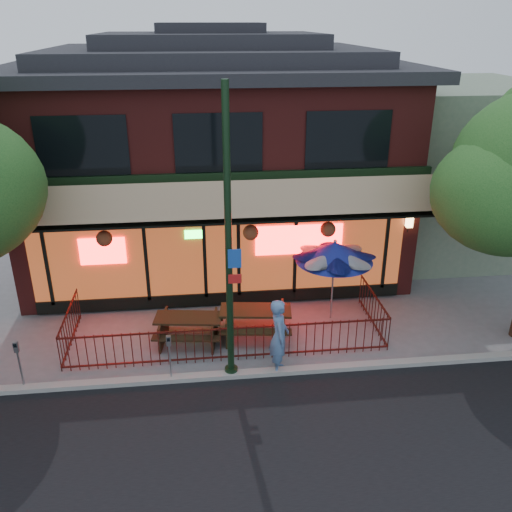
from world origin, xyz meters
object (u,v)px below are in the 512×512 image
(street_light, at_px, (229,258))
(picnic_table_right, at_px, (256,318))
(picnic_table_left, at_px, (189,325))
(pedestrian, at_px, (279,336))
(patio_umbrella, at_px, (335,252))
(parking_meter_far, at_px, (18,357))
(parking_meter_near, at_px, (169,351))

(street_light, distance_m, picnic_table_right, 3.23)
(picnic_table_left, xyz_separation_m, pedestrian, (2.22, -1.58, 0.49))
(patio_umbrella, distance_m, parking_meter_far, 8.50)
(street_light, bearing_deg, parking_meter_far, 179.97)
(patio_umbrella, relative_size, pedestrian, 1.26)
(street_light, bearing_deg, patio_umbrella, 38.22)
(picnic_table_left, relative_size, picnic_table_right, 0.93)
(pedestrian, distance_m, parking_meter_near, 2.66)
(street_light, bearing_deg, picnic_table_left, 122.29)
(patio_umbrella, distance_m, pedestrian, 3.26)
(patio_umbrella, height_order, parking_meter_near, patio_umbrella)
(picnic_table_right, bearing_deg, parking_meter_near, -141.43)
(parking_meter_far, bearing_deg, picnic_table_left, 22.61)
(street_light, xyz_separation_m, patio_umbrella, (3.10, 2.44, -1.03))
(parking_meter_near, bearing_deg, picnic_table_left, 75.65)
(parking_meter_near, bearing_deg, street_light, 3.01)
(pedestrian, height_order, parking_meter_near, pedestrian)
(pedestrian, bearing_deg, street_light, 96.55)
(picnic_table_right, height_order, parking_meter_far, parking_meter_far)
(pedestrian, bearing_deg, picnic_table_left, 58.58)
(picnic_table_left, height_order, parking_meter_far, parking_meter_far)
(street_light, distance_m, parking_meter_near, 2.73)
(picnic_table_right, bearing_deg, patio_umbrella, 17.18)
(parking_meter_near, bearing_deg, pedestrian, 2.81)
(pedestrian, distance_m, parking_meter_far, 6.14)
(picnic_table_left, bearing_deg, pedestrian, -35.43)
(street_light, height_order, picnic_table_left, street_light)
(patio_umbrella, height_order, parking_meter_far, patio_umbrella)
(picnic_table_right, distance_m, pedestrian, 1.78)
(street_light, height_order, pedestrian, street_light)
(picnic_table_left, bearing_deg, patio_umbrella, 11.09)
(patio_umbrella, height_order, pedestrian, patio_umbrella)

